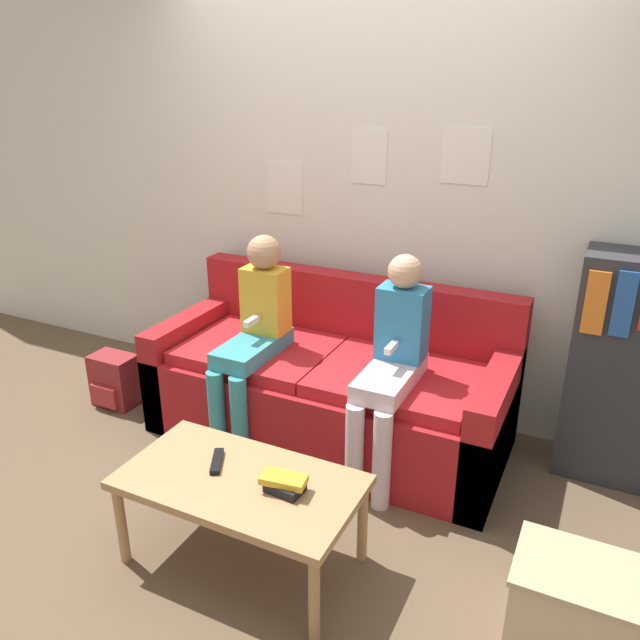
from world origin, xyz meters
name	(u,v)px	position (x,y,z in m)	size (l,w,h in m)	color
ground_plane	(286,484)	(0.00, 0.00, 0.00)	(10.00, 10.00, 0.00)	brown
wall_back	(370,195)	(0.00, 1.05, 1.30)	(8.00, 0.06, 2.60)	silver
couch	(331,387)	(0.00, 0.54, 0.30)	(1.97, 0.84, 0.87)	maroon
coffee_table	(240,488)	(0.09, -0.54, 0.37)	(0.99, 0.54, 0.42)	#AD7F51
person_left	(254,330)	(-0.37, 0.34, 0.66)	(0.24, 0.57, 1.15)	teal
person_right	(392,360)	(0.42, 0.34, 0.64)	(0.24, 0.57, 1.14)	silver
tv_remote	(217,461)	(-0.05, -0.49, 0.43)	(0.11, 0.17, 0.02)	black
book_stack	(284,483)	(0.30, -0.53, 0.45)	(0.19, 0.12, 0.07)	black
bookshelf	(624,370)	(1.45, 0.84, 0.59)	(0.51, 0.34, 1.18)	#2D2D33
storage_box	(573,602)	(1.39, -0.34, 0.16)	(0.44, 0.35, 0.32)	#CCB284
backpack	(115,380)	(-1.36, 0.26, 0.16)	(0.27, 0.21, 0.33)	maroon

